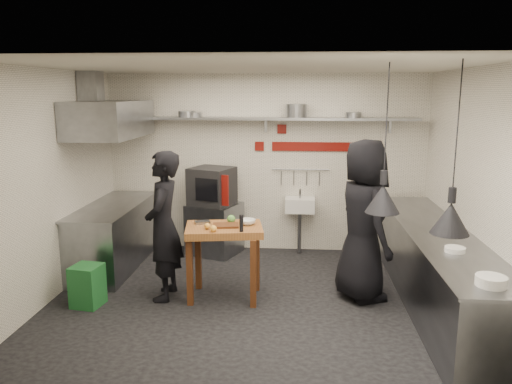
# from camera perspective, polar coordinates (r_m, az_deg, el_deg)

# --- Properties ---
(floor) EXTENTS (5.00, 5.00, 0.00)m
(floor) POSITION_cam_1_polar(r_m,az_deg,el_deg) (6.28, -0.14, -12.29)
(floor) COLOR black
(floor) RESTS_ON ground
(ceiling) EXTENTS (5.00, 5.00, 0.00)m
(ceiling) POSITION_cam_1_polar(r_m,az_deg,el_deg) (5.76, -0.15, 14.15)
(ceiling) COLOR beige
(ceiling) RESTS_ON floor
(wall_back) EXTENTS (5.00, 0.04, 2.80)m
(wall_back) POSITION_cam_1_polar(r_m,az_deg,el_deg) (7.93, 1.13, 3.26)
(wall_back) COLOR silver
(wall_back) RESTS_ON floor
(wall_front) EXTENTS (5.00, 0.04, 2.80)m
(wall_front) POSITION_cam_1_polar(r_m,az_deg,el_deg) (3.83, -2.77, -5.70)
(wall_front) COLOR silver
(wall_front) RESTS_ON floor
(wall_left) EXTENTS (0.04, 4.20, 2.80)m
(wall_left) POSITION_cam_1_polar(r_m,az_deg,el_deg) (6.56, -22.47, 0.66)
(wall_left) COLOR silver
(wall_left) RESTS_ON floor
(wall_right) EXTENTS (0.04, 4.20, 2.80)m
(wall_right) POSITION_cam_1_polar(r_m,az_deg,el_deg) (6.18, 23.63, -0.05)
(wall_right) COLOR silver
(wall_right) RESTS_ON floor
(red_band_horiz) EXTENTS (1.70, 0.02, 0.14)m
(red_band_horiz) POSITION_cam_1_polar(r_m,az_deg,el_deg) (7.87, 8.07, 5.14)
(red_band_horiz) COLOR maroon
(red_band_horiz) RESTS_ON wall_back
(red_band_vert) EXTENTS (0.14, 0.02, 1.10)m
(red_band_vert) POSITION_cam_1_polar(r_m,az_deg,el_deg) (7.99, 12.27, 1.61)
(red_band_vert) COLOR maroon
(red_band_vert) RESTS_ON wall_back
(red_tile_a) EXTENTS (0.14, 0.02, 0.14)m
(red_tile_a) POSITION_cam_1_polar(r_m,az_deg,el_deg) (7.84, 2.97, 7.19)
(red_tile_a) COLOR maroon
(red_tile_a) RESTS_ON wall_back
(red_tile_b) EXTENTS (0.14, 0.02, 0.14)m
(red_tile_b) POSITION_cam_1_polar(r_m,az_deg,el_deg) (7.88, 0.40, 5.26)
(red_tile_b) COLOR maroon
(red_tile_b) RESTS_ON wall_back
(back_shelf) EXTENTS (4.60, 0.34, 0.04)m
(back_shelf) POSITION_cam_1_polar(r_m,az_deg,el_deg) (7.68, 1.06, 8.39)
(back_shelf) COLOR slate
(back_shelf) RESTS_ON wall_back
(shelf_bracket_left) EXTENTS (0.04, 0.06, 0.24)m
(shelf_bracket_left) POSITION_cam_1_polar(r_m,az_deg,el_deg) (8.17, -12.41, 7.61)
(shelf_bracket_left) COLOR slate
(shelf_bracket_left) RESTS_ON wall_back
(shelf_bracket_mid) EXTENTS (0.04, 0.06, 0.24)m
(shelf_bracket_mid) POSITION_cam_1_polar(r_m,az_deg,el_deg) (7.83, 1.13, 7.72)
(shelf_bracket_mid) COLOR slate
(shelf_bracket_mid) RESTS_ON wall_back
(shelf_bracket_right) EXTENTS (0.04, 0.06, 0.24)m
(shelf_bracket_right) POSITION_cam_1_polar(r_m,az_deg,el_deg) (7.95, 15.06, 7.39)
(shelf_bracket_right) COLOR slate
(shelf_bracket_right) RESTS_ON wall_back
(pan_far_left) EXTENTS (0.34, 0.34, 0.09)m
(pan_far_left) POSITION_cam_1_polar(r_m,az_deg,el_deg) (7.84, -7.90, 8.83)
(pan_far_left) COLOR slate
(pan_far_left) RESTS_ON back_shelf
(pan_mid_left) EXTENTS (0.30, 0.30, 0.07)m
(pan_mid_left) POSITION_cam_1_polar(r_m,az_deg,el_deg) (7.82, -7.10, 8.77)
(pan_mid_left) COLOR slate
(pan_mid_left) RESTS_ON back_shelf
(stock_pot) EXTENTS (0.36, 0.36, 0.20)m
(stock_pot) POSITION_cam_1_polar(r_m,az_deg,el_deg) (7.66, 4.64, 9.25)
(stock_pot) COLOR slate
(stock_pot) RESTS_ON back_shelf
(pan_right) EXTENTS (0.29, 0.29, 0.08)m
(pan_right) POSITION_cam_1_polar(r_m,az_deg,el_deg) (7.71, 11.07, 8.64)
(pan_right) COLOR slate
(pan_right) RESTS_ON back_shelf
(oven_stand) EXTENTS (0.91, 0.88, 0.80)m
(oven_stand) POSITION_cam_1_polar(r_m,az_deg,el_deg) (7.93, -4.75, -4.17)
(oven_stand) COLOR slate
(oven_stand) RESTS_ON floor
(combi_oven) EXTENTS (0.76, 0.74, 0.58)m
(combi_oven) POSITION_cam_1_polar(r_m,az_deg,el_deg) (7.72, -5.06, 0.66)
(combi_oven) COLOR black
(combi_oven) RESTS_ON oven_stand
(oven_door) EXTENTS (0.53, 0.23, 0.46)m
(oven_door) POSITION_cam_1_polar(r_m,az_deg,el_deg) (7.49, -5.03, 0.32)
(oven_door) COLOR maroon
(oven_door) RESTS_ON combi_oven
(oven_glass) EXTENTS (0.36, 0.15, 0.34)m
(oven_glass) POSITION_cam_1_polar(r_m,az_deg,el_deg) (7.44, -5.69, 0.24)
(oven_glass) COLOR black
(oven_glass) RESTS_ON oven_door
(hand_sink) EXTENTS (0.46, 0.34, 0.22)m
(hand_sink) POSITION_cam_1_polar(r_m,az_deg,el_deg) (7.85, 5.04, -1.47)
(hand_sink) COLOR silver
(hand_sink) RESTS_ON wall_back
(sink_tap) EXTENTS (0.03, 0.03, 0.14)m
(sink_tap) POSITION_cam_1_polar(r_m,az_deg,el_deg) (7.81, 5.06, -0.19)
(sink_tap) COLOR slate
(sink_tap) RESTS_ON hand_sink
(sink_drain) EXTENTS (0.06, 0.06, 0.66)m
(sink_drain) POSITION_cam_1_polar(r_m,az_deg,el_deg) (7.92, 4.99, -4.64)
(sink_drain) COLOR slate
(sink_drain) RESTS_ON floor
(utensil_rail) EXTENTS (0.90, 0.02, 0.02)m
(utensil_rail) POSITION_cam_1_polar(r_m,az_deg,el_deg) (7.88, 5.10, 2.58)
(utensil_rail) COLOR slate
(utensil_rail) RESTS_ON wall_back
(counter_right) EXTENTS (0.70, 3.80, 0.90)m
(counter_right) POSITION_cam_1_polar(r_m,az_deg,el_deg) (6.32, 19.90, -8.47)
(counter_right) COLOR slate
(counter_right) RESTS_ON floor
(counter_right_top) EXTENTS (0.76, 3.90, 0.03)m
(counter_right_top) POSITION_cam_1_polar(r_m,az_deg,el_deg) (6.18, 20.20, -4.41)
(counter_right_top) COLOR slate
(counter_right_top) RESTS_ON counter_right
(plate_stack) EXTENTS (0.29, 0.29, 0.09)m
(plate_stack) POSITION_cam_1_polar(r_m,az_deg,el_deg) (4.66, 25.28, -9.19)
(plate_stack) COLOR silver
(plate_stack) RESTS_ON counter_right_top
(small_bowl_right) EXTENTS (0.22, 0.22, 0.05)m
(small_bowl_right) POSITION_cam_1_polar(r_m,az_deg,el_deg) (5.47, 21.79, -6.13)
(small_bowl_right) COLOR silver
(small_bowl_right) RESTS_ON counter_right_top
(counter_left) EXTENTS (0.70, 1.90, 0.90)m
(counter_left) POSITION_cam_1_polar(r_m,az_deg,el_deg) (7.56, -15.96, -4.96)
(counter_left) COLOR slate
(counter_left) RESTS_ON floor
(counter_left_top) EXTENTS (0.76, 2.00, 0.03)m
(counter_left_top) POSITION_cam_1_polar(r_m,az_deg,el_deg) (7.45, -16.16, -1.52)
(counter_left_top) COLOR slate
(counter_left_top) RESTS_ON counter_left
(extractor_hood) EXTENTS (0.78, 1.60, 0.50)m
(extractor_hood) POSITION_cam_1_polar(r_m,az_deg,el_deg) (7.27, -16.33, 8.00)
(extractor_hood) COLOR slate
(extractor_hood) RESTS_ON ceiling
(hood_duct) EXTENTS (0.28, 0.28, 0.50)m
(hood_duct) POSITION_cam_1_polar(r_m,az_deg,el_deg) (7.35, -18.36, 11.04)
(hood_duct) COLOR slate
(hood_duct) RESTS_ON ceiling
(green_bin) EXTENTS (0.37, 0.37, 0.50)m
(green_bin) POSITION_cam_1_polar(r_m,az_deg,el_deg) (6.38, -18.71, -10.10)
(green_bin) COLOR #1C6129
(green_bin) RESTS_ON floor
(prep_table) EXTENTS (1.01, 0.77, 0.92)m
(prep_table) POSITION_cam_1_polar(r_m,az_deg,el_deg) (6.22, -3.63, -8.00)
(prep_table) COLOR brown
(prep_table) RESTS_ON floor
(cutting_board) EXTENTS (0.34, 0.27, 0.02)m
(cutting_board) POSITION_cam_1_polar(r_m,az_deg,el_deg) (6.07, -3.49, -3.83)
(cutting_board) COLOR #4F2812
(cutting_board) RESTS_ON prep_table
(pepper_mill) EXTENTS (0.05, 0.05, 0.20)m
(pepper_mill) POSITION_cam_1_polar(r_m,az_deg,el_deg) (5.82, -1.68, -3.59)
(pepper_mill) COLOR black
(pepper_mill) RESTS_ON prep_table
(lemon_a) EXTENTS (0.08, 0.08, 0.07)m
(lemon_a) POSITION_cam_1_polar(r_m,az_deg,el_deg) (5.95, -5.59, -3.89)
(lemon_a) COLOR gold
(lemon_a) RESTS_ON prep_table
(lemon_b) EXTENTS (0.10, 0.10, 0.08)m
(lemon_b) POSITION_cam_1_polar(r_m,az_deg,el_deg) (5.84, -4.90, -4.19)
(lemon_b) COLOR gold
(lemon_b) RESTS_ON prep_table
(veg_ball) EXTENTS (0.13, 0.13, 0.10)m
(veg_ball) POSITION_cam_1_polar(r_m,az_deg,el_deg) (6.21, -2.86, -3.12)
(veg_ball) COLOR #4D8C37
(veg_ball) RESTS_ON prep_table
(steel_tray) EXTENTS (0.22, 0.18, 0.03)m
(steel_tray) POSITION_cam_1_polar(r_m,az_deg,el_deg) (6.23, -6.15, -3.46)
(steel_tray) COLOR slate
(steel_tray) RESTS_ON prep_table
(bowl) EXTENTS (0.26, 0.26, 0.06)m
(bowl) POSITION_cam_1_polar(r_m,az_deg,el_deg) (6.14, -0.98, -3.44)
(bowl) COLOR silver
(bowl) RESTS_ON prep_table
(heat_lamp_near) EXTENTS (0.37, 0.37, 1.46)m
(heat_lamp_near) POSITION_cam_1_polar(r_m,az_deg,el_deg) (5.03, 14.61, 5.84)
(heat_lamp_near) COLOR black
(heat_lamp_near) RESTS_ON ceiling
(heat_lamp_far) EXTENTS (0.45, 0.45, 1.54)m
(heat_lamp_far) POSITION_cam_1_polar(r_m,az_deg,el_deg) (4.72, 21.88, 4.56)
(heat_lamp_far) COLOR black
(heat_lamp_far) RESTS_ON ceiling
(chef_left) EXTENTS (0.46, 0.68, 1.84)m
(chef_left) POSITION_cam_1_polar(r_m,az_deg,el_deg) (6.18, -10.52, -3.85)
(chef_left) COLOR black
(chef_left) RESTS_ON floor
(chef_right) EXTENTS (0.90, 1.12, 1.98)m
(chef_right) POSITION_cam_1_polar(r_m,az_deg,el_deg) (6.21, 12.17, -3.18)
(chef_right) COLOR black
(chef_right) RESTS_ON floor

